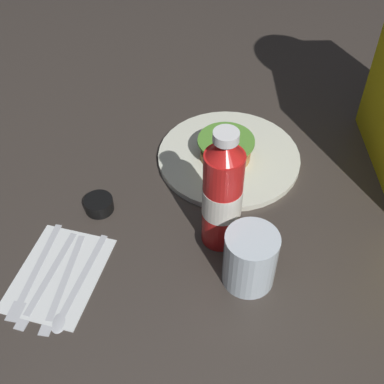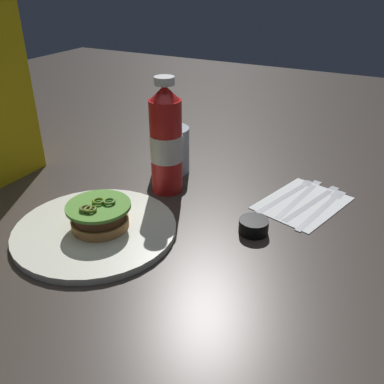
% 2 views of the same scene
% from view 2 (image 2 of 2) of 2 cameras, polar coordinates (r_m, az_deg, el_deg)
% --- Properties ---
extents(ground_plane, '(3.00, 3.00, 0.00)m').
position_cam_2_polar(ground_plane, '(0.75, -2.02, -6.86)').
color(ground_plane, '#39322C').
extents(dinner_plate, '(0.29, 0.29, 0.01)m').
position_cam_2_polar(dinner_plate, '(0.79, -12.89, -5.00)').
color(dinner_plate, silver).
rests_on(dinner_plate, ground_plane).
extents(burger_sandwich, '(0.12, 0.12, 0.05)m').
position_cam_2_polar(burger_sandwich, '(0.77, -12.38, -3.12)').
color(burger_sandwich, '#BC8245').
rests_on(burger_sandwich, dinner_plate).
extents(ketchup_bottle, '(0.07, 0.07, 0.24)m').
position_cam_2_polar(ketchup_bottle, '(0.88, -3.51, 6.80)').
color(ketchup_bottle, red).
rests_on(ketchup_bottle, ground_plane).
extents(water_glass, '(0.09, 0.09, 0.11)m').
position_cam_2_polar(water_glass, '(0.99, -2.91, 5.71)').
color(water_glass, silver).
rests_on(water_glass, ground_plane).
extents(condiment_cup, '(0.05, 0.05, 0.03)m').
position_cam_2_polar(condiment_cup, '(0.78, 8.30, -4.57)').
color(condiment_cup, black).
rests_on(condiment_cup, ground_plane).
extents(napkin, '(0.22, 0.18, 0.00)m').
position_cam_2_polar(napkin, '(0.89, 14.70, -1.41)').
color(napkin, white).
rests_on(napkin, ground_plane).
extents(fork_utensil, '(0.20, 0.06, 0.00)m').
position_cam_2_polar(fork_utensil, '(0.89, 17.53, -1.64)').
color(fork_utensil, silver).
rests_on(fork_utensil, napkin).
extents(steak_knife, '(0.20, 0.07, 0.00)m').
position_cam_2_polar(steak_knife, '(0.91, 16.31, -0.95)').
color(steak_knife, silver).
rests_on(steak_knife, napkin).
extents(butter_knife, '(0.20, 0.05, 0.00)m').
position_cam_2_polar(butter_knife, '(0.92, 14.65, -0.32)').
color(butter_knife, silver).
rests_on(butter_knife, napkin).
extents(spoon_utensil, '(0.19, 0.07, 0.00)m').
position_cam_2_polar(spoon_utensil, '(0.93, 13.56, 0.27)').
color(spoon_utensil, silver).
rests_on(spoon_utensil, napkin).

